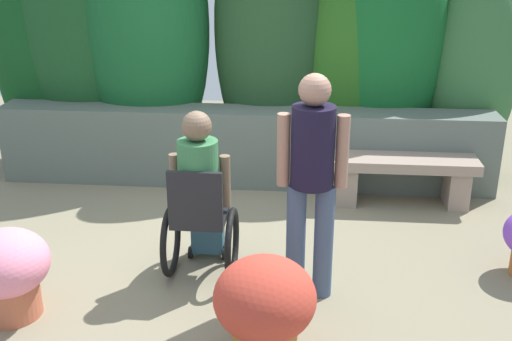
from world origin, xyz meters
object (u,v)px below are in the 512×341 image
person_in_wheelchair (201,200)px  flower_pot_terracotta_by_wall (265,306)px  flower_pot_red_accent (7,270)px  stone_bench (402,173)px  person_standing_companion (312,174)px

person_in_wheelchair → flower_pot_terracotta_by_wall: size_ratio=1.94×
person_in_wheelchair → flower_pot_red_accent: 1.44m
flower_pot_terracotta_by_wall → flower_pot_red_accent: flower_pot_terracotta_by_wall is taller
stone_bench → person_in_wheelchair: 2.32m
stone_bench → flower_pot_terracotta_by_wall: flower_pot_terracotta_by_wall is taller
person_in_wheelchair → flower_pot_terracotta_by_wall: (0.57, -1.01, -0.25)m
person_in_wheelchair → stone_bench: bearing=36.3°
flower_pot_terracotta_by_wall → flower_pot_red_accent: size_ratio=1.07×
flower_pot_terracotta_by_wall → flower_pot_red_accent: bearing=170.4°
person_standing_companion → flower_pot_terracotta_by_wall: 1.00m
person_in_wheelchair → person_standing_companion: (0.83, -0.24, 0.33)m
flower_pot_red_accent → person_standing_companion: bearing=12.7°
person_in_wheelchair → person_standing_companion: bearing=-21.2°
person_standing_companion → person_in_wheelchair: bearing=168.0°
stone_bench → flower_pot_terracotta_by_wall: (-1.16, -2.53, 0.05)m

